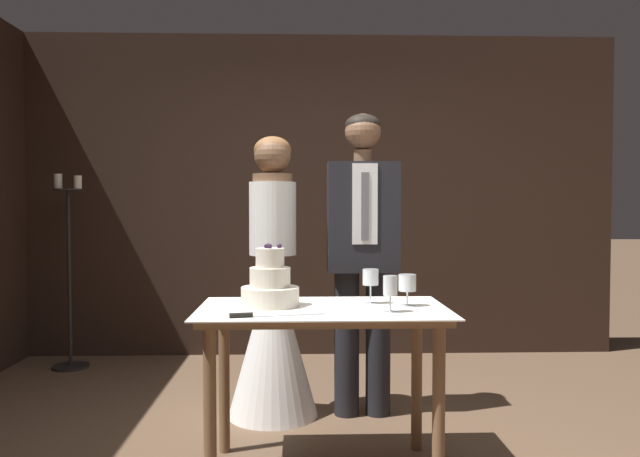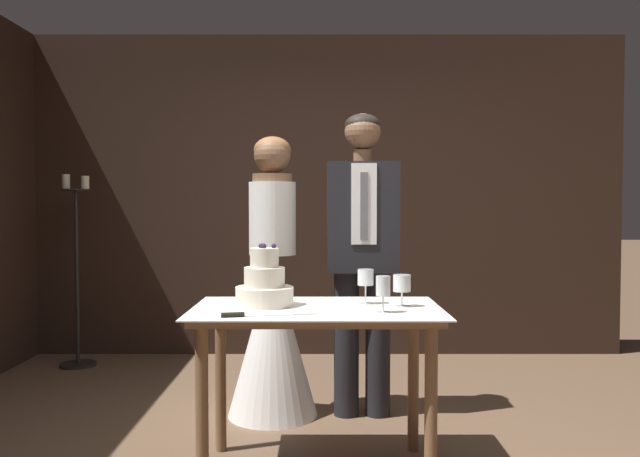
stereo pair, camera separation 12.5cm
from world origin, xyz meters
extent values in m
cube|color=black|center=(0.00, 2.35, 1.35)|extent=(5.07, 0.12, 2.70)
cylinder|color=brown|center=(-0.53, -0.31, 0.37)|extent=(0.06, 0.06, 0.74)
cylinder|color=brown|center=(0.46, -0.31, 0.37)|extent=(0.06, 0.06, 0.74)
cylinder|color=brown|center=(-0.53, 0.20, 0.37)|extent=(0.06, 0.06, 0.74)
cylinder|color=brown|center=(0.46, 0.20, 0.37)|extent=(0.06, 0.06, 0.74)
cube|color=brown|center=(-0.03, -0.05, 0.76)|extent=(1.11, 0.63, 0.03)
cube|color=white|center=(-0.03, -0.05, 0.78)|extent=(1.17, 0.69, 0.01)
cylinder|color=silver|center=(-0.28, -0.01, 0.83)|extent=(0.28, 0.28, 0.09)
cylinder|color=silver|center=(-0.28, -0.01, 0.92)|extent=(0.19, 0.19, 0.09)
cylinder|color=silver|center=(-0.28, -0.01, 1.02)|extent=(0.14, 0.14, 0.09)
sphere|color=#2D1933|center=(-0.24, 0.00, 1.07)|extent=(0.02, 0.02, 0.02)
sphere|color=#2D1933|center=(-0.29, 0.02, 1.07)|extent=(0.02, 0.02, 0.02)
sphere|color=#2D1933|center=(-0.30, 0.00, 1.07)|extent=(0.02, 0.02, 0.02)
sphere|color=#2D1933|center=(-0.28, -0.02, 1.07)|extent=(0.02, 0.02, 0.02)
cube|color=silver|center=(-0.19, -0.27, 0.79)|extent=(0.32, 0.09, 0.00)
cylinder|color=black|center=(-0.39, -0.31, 0.80)|extent=(0.10, 0.04, 0.02)
cylinder|color=silver|center=(0.21, 0.05, 0.79)|extent=(0.07, 0.07, 0.00)
cylinder|color=silver|center=(0.21, 0.05, 0.83)|extent=(0.01, 0.01, 0.09)
cylinder|color=silver|center=(0.21, 0.05, 0.92)|extent=(0.08, 0.08, 0.08)
cylinder|color=silver|center=(0.37, -0.03, 0.79)|extent=(0.08, 0.08, 0.00)
cylinder|color=silver|center=(0.37, -0.03, 0.82)|extent=(0.01, 0.01, 0.07)
cylinder|color=silver|center=(0.37, -0.03, 0.90)|extent=(0.08, 0.08, 0.08)
cylinder|color=maroon|center=(0.37, -0.03, 0.87)|extent=(0.07, 0.07, 0.03)
cylinder|color=silver|center=(0.27, -0.20, 0.79)|extent=(0.06, 0.06, 0.00)
cylinder|color=silver|center=(0.27, -0.20, 0.82)|extent=(0.01, 0.01, 0.07)
cylinder|color=silver|center=(0.27, -0.20, 0.91)|extent=(0.06, 0.06, 0.09)
cylinder|color=maroon|center=(0.27, -0.20, 0.88)|extent=(0.05, 0.05, 0.03)
cone|color=white|center=(-0.30, 0.75, 0.48)|extent=(0.54, 0.54, 0.97)
cylinder|color=white|center=(-0.30, 0.75, 1.19)|extent=(0.28, 0.28, 0.43)
cylinder|color=brown|center=(-0.30, 0.75, 1.43)|extent=(0.24, 0.24, 0.05)
sphere|color=brown|center=(-0.30, 0.75, 1.56)|extent=(0.22, 0.22, 0.22)
ellipsoid|color=brown|center=(-0.30, 0.77, 1.60)|extent=(0.22, 0.22, 0.16)
cylinder|color=black|center=(0.14, 0.75, 0.43)|extent=(0.15, 0.15, 0.87)
cylinder|color=black|center=(0.33, 0.75, 0.43)|extent=(0.15, 0.15, 0.87)
cube|color=black|center=(0.24, 0.75, 1.20)|extent=(0.42, 0.24, 0.65)
cube|color=white|center=(0.24, 0.63, 1.27)|extent=(0.15, 0.01, 0.47)
cube|color=slate|center=(0.24, 0.62, 1.26)|extent=(0.04, 0.01, 0.39)
cylinder|color=brown|center=(0.24, 0.75, 1.56)|extent=(0.11, 0.11, 0.07)
sphere|color=brown|center=(0.24, 0.75, 1.70)|extent=(0.22, 0.22, 0.22)
ellipsoid|color=black|center=(0.24, 0.76, 1.74)|extent=(0.22, 0.22, 0.14)
cylinder|color=black|center=(-1.93, 1.91, 0.01)|extent=(0.28, 0.28, 0.02)
cylinder|color=black|center=(-1.93, 1.91, 0.70)|extent=(0.03, 0.03, 1.36)
cylinder|color=black|center=(-1.93, 1.91, 1.39)|extent=(0.22, 0.22, 0.01)
cylinder|color=silver|center=(-2.00, 1.91, 1.45)|extent=(0.06, 0.06, 0.11)
cylinder|color=silver|center=(-1.85, 1.91, 1.45)|extent=(0.06, 0.06, 0.10)
camera|label=1|loc=(-0.14, -2.97, 1.26)|focal=35.00mm
camera|label=2|loc=(-0.02, -2.97, 1.26)|focal=35.00mm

